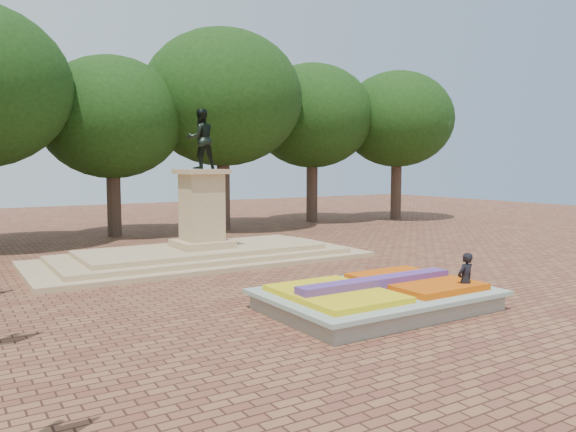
{
  "coord_description": "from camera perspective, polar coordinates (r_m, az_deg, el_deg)",
  "views": [
    {
      "loc": [
        -9.39,
        -13.89,
        4.09
      ],
      "look_at": [
        1.52,
        3.57,
        2.2
      ],
      "focal_mm": 35.0,
      "sensor_mm": 36.0,
      "label": 1
    }
  ],
  "objects": [
    {
      "name": "pedestrian",
      "position": [
        16.8,
        17.57,
        -6.28
      ],
      "size": [
        0.61,
        0.42,
        1.61
      ],
      "primitive_type": "imported",
      "rotation": [
        0.0,
        0.0,
        3.21
      ],
      "color": "black",
      "rests_on": "ground"
    },
    {
      "name": "monument",
      "position": [
        24.03,
        -8.72,
        -2.49
      ],
      "size": [
        14.0,
        6.0,
        6.4
      ],
      "color": "tan",
      "rests_on": "ground"
    },
    {
      "name": "tree_row_back",
      "position": [
        34.07,
        -11.96,
        9.48
      ],
      "size": [
        44.8,
        8.8,
        10.43
      ],
      "color": "#39291F",
      "rests_on": "ground"
    },
    {
      "name": "flower_bed",
      "position": [
        16.24,
        9.07,
        -8.04
      ],
      "size": [
        6.3,
        4.3,
        0.91
      ],
      "color": "gray",
      "rests_on": "ground"
    },
    {
      "name": "ground",
      "position": [
        17.26,
        2.02,
        -8.47
      ],
      "size": [
        90.0,
        90.0,
        0.0
      ],
      "primitive_type": "plane",
      "color": "brown",
      "rests_on": "ground"
    }
  ]
}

